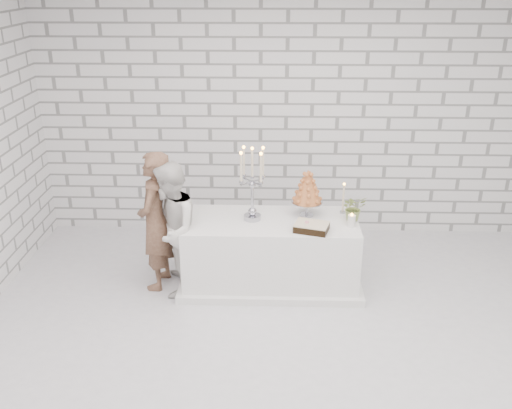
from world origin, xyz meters
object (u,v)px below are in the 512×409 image
cake_table (271,252)px  bride (171,230)px  candelabra (252,184)px  croquembouche (307,193)px  groom (156,221)px

cake_table → bride: 1.08m
bride → candelabra: (0.82, 0.18, 0.44)m
bride → croquembouche: bearing=98.1°
bride → groom: bearing=-127.7°
cake_table → bride: size_ratio=1.28×
cake_table → groom: groom is taller
bride → croquembouche: bride is taller
cake_table → groom: bearing=-177.7°
croquembouche → candelabra: bearing=-168.3°
croquembouche → bride: bearing=-167.8°
groom → croquembouche: 1.60m
groom → croquembouche: bearing=102.6°
bride → candelabra: candelabra is taller
groom → bride: size_ratio=1.06×
groom → candelabra: bearing=99.7°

